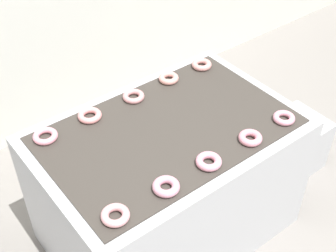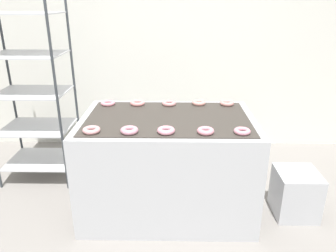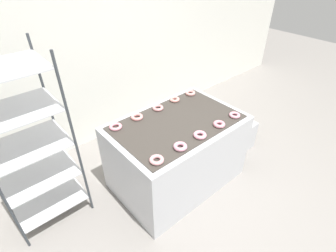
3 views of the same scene
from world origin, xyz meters
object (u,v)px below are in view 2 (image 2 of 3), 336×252
baking_rack_cart (32,92)px  donut_far_leftmost (108,103)px  fryer_machine (168,164)px  donut_near_right (206,131)px  donut_far_left (138,103)px  donut_near_rightmost (242,131)px  donut_far_right (199,103)px  donut_far_rightmost (227,103)px  donut_far_center (169,103)px  donut_near_center (166,130)px  donut_near_left (129,130)px  donut_near_leftmost (91,130)px  glaze_bin (295,193)px

baking_rack_cart → donut_far_leftmost: baking_rack_cart is taller
fryer_machine → donut_near_right: 0.62m
donut_far_leftmost → baking_rack_cart: bearing=164.3°
donut_near_right → donut_far_left: bearing=130.0°
donut_near_rightmost → donut_far_left: (-0.82, 0.66, 0.00)m
fryer_machine → donut_far_right: donut_far_right is taller
donut_far_left → donut_far_rightmost: 0.81m
donut_far_center → donut_near_center: bearing=-91.1°
donut_far_right → donut_far_rightmost: (0.26, -0.01, 0.00)m
donut_near_center → donut_far_rightmost: donut_near_center is taller
donut_near_right → donut_far_right: (-0.00, 0.68, -0.00)m
donut_near_left → donut_far_right: bearing=51.4°
donut_near_rightmost → donut_far_rightmost: (-0.01, 0.67, 0.00)m
donut_far_rightmost → fryer_machine: bearing=-147.2°
donut_near_center → donut_far_left: donut_near_center is taller
fryer_machine → donut_far_center: size_ratio=11.34×
fryer_machine → baking_rack_cart: 1.51m
donut_near_leftmost → glaze_bin: bearing=8.3°
baking_rack_cart → donut_far_right: 1.62m
donut_near_leftmost → donut_far_rightmost: (1.08, 0.67, 0.00)m
donut_near_rightmost → donut_far_leftmost: same height
donut_near_center → donut_far_leftmost: size_ratio=0.99×
glaze_bin → donut_far_center: bearing=158.9°
donut_far_right → baking_rack_cart: bearing=173.0°
donut_near_center → donut_far_rightmost: bearing=51.3°
donut_near_right → donut_near_rightmost: (0.26, 0.00, -0.00)m
baking_rack_cart → donut_far_rightmost: bearing=-6.3°
donut_far_leftmost → donut_near_right: bearing=-38.7°
donut_far_rightmost → donut_far_leftmost: bearing=-179.3°
donut_far_leftmost → donut_far_rightmost: (1.08, 0.01, 0.00)m
baking_rack_cart → donut_near_left: (1.06, -0.88, -0.03)m
donut_near_leftmost → donut_far_right: 1.07m
donut_near_center → donut_far_center: bearing=88.9°
donut_near_rightmost → donut_far_center: (-0.53, 0.66, -0.00)m
donut_near_left → donut_far_center: 0.72m
fryer_machine → donut_far_center: donut_far_center is taller
glaze_bin → donut_far_right: (-0.82, 0.44, 0.67)m
fryer_machine → donut_near_rightmost: donut_near_rightmost is taller
glaze_bin → donut_far_center: (-1.09, 0.42, 0.67)m
fryer_machine → donut_far_leftmost: (-0.55, 0.33, 0.44)m
glaze_bin → donut_far_rightmost: bearing=142.6°
donut_near_leftmost → donut_far_left: size_ratio=0.98×
donut_far_leftmost → donut_far_rightmost: bearing=0.7°
donut_near_center → donut_near_rightmost: 0.55m
donut_near_leftmost → donut_far_right: size_ratio=1.06×
donut_far_leftmost → donut_far_right: bearing=1.6°
fryer_machine → donut_near_leftmost: (-0.55, -0.33, 0.44)m
donut_far_left → donut_near_rightmost: bearing=-38.9°
donut_near_left → donut_far_left: (-0.01, 0.67, -0.00)m
donut_far_leftmost → donut_far_right: (0.83, 0.02, 0.00)m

